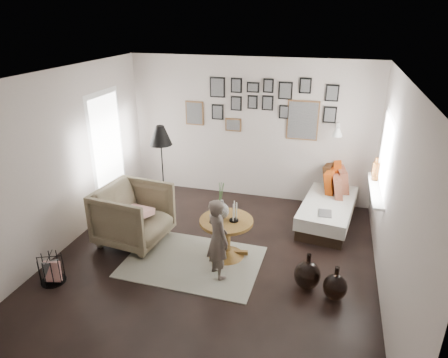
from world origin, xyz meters
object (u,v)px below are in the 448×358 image
(armchair, at_px, (134,215))
(daybed, at_px, (329,204))
(magazine_basket, at_px, (52,269))
(child, at_px, (218,239))
(floor_lamp, at_px, (161,139))
(demijohn_small, at_px, (335,287))
(pedestal_table, at_px, (226,239))
(demijohn_large, at_px, (307,275))
(vase, at_px, (221,208))

(armchair, bearing_deg, daybed, -55.34)
(magazine_basket, bearing_deg, child, 19.19)
(floor_lamp, bearing_deg, demijohn_small, -27.30)
(magazine_basket, height_order, child, child)
(demijohn_small, bearing_deg, pedestal_table, 160.67)
(armchair, xyz_separation_m, floor_lamp, (0.09, 0.93, 0.94))
(demijohn_large, bearing_deg, pedestal_table, 160.55)
(demijohn_small, bearing_deg, vase, 160.92)
(child, bearing_deg, demijohn_large, -132.20)
(vase, xyz_separation_m, daybed, (1.47, 1.56, -0.49))
(armchair, bearing_deg, child, -102.75)
(demijohn_large, bearing_deg, vase, 160.88)
(armchair, distance_m, magazine_basket, 1.38)
(magazine_basket, relative_size, child, 0.36)
(floor_lamp, relative_size, magazine_basket, 3.97)
(daybed, relative_size, child, 1.66)
(magazine_basket, height_order, demijohn_large, demijohn_large)
(daybed, distance_m, magazine_basket, 4.42)
(floor_lamp, height_order, demijohn_large, floor_lamp)
(vase, height_order, demijohn_large, vase)
(vase, height_order, daybed, vase)
(pedestal_table, height_order, armchair, armchair)
(pedestal_table, bearing_deg, armchair, 178.56)
(vase, bearing_deg, child, -79.33)
(magazine_basket, distance_m, demijohn_large, 3.33)
(armchair, height_order, demijohn_large, armchair)
(demijohn_large, distance_m, child, 1.24)
(demijohn_small, bearing_deg, daybed, 94.18)
(vase, height_order, floor_lamp, floor_lamp)
(armchair, bearing_deg, demijohn_large, -93.42)
(magazine_basket, relative_size, demijohn_large, 0.80)
(child, bearing_deg, floor_lamp, -0.99)
(daybed, relative_size, magazine_basket, 4.65)
(daybed, bearing_deg, vase, -125.42)
(child, bearing_deg, armchair, 25.96)
(armchair, distance_m, demijohn_large, 2.72)
(child, bearing_deg, pedestal_table, -43.34)
(daybed, xyz_separation_m, demijohn_large, (-0.19, -2.00, -0.08))
(vase, height_order, demijohn_small, vase)
(armchair, distance_m, demijohn_small, 3.08)
(pedestal_table, xyz_separation_m, armchair, (-1.48, 0.04, 0.17))
(daybed, distance_m, floor_lamp, 3.04)
(daybed, height_order, armchair, armchair)
(daybed, height_order, child, child)
(child, bearing_deg, daybed, -78.65)
(armchair, xyz_separation_m, child, (1.49, -0.51, 0.12))
(vase, distance_m, demijohn_large, 1.46)
(vase, height_order, armchair, vase)
(armchair, xyz_separation_m, demijohn_large, (2.67, -0.46, -0.25))
(child, bearing_deg, magazine_basket, 64.20)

